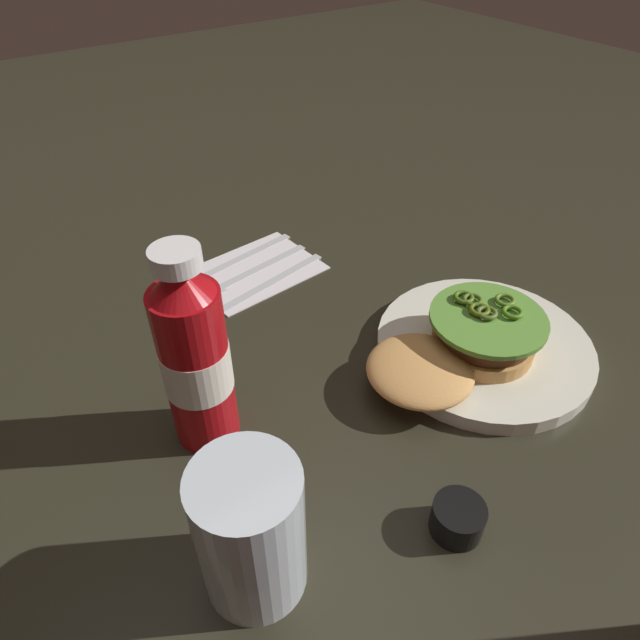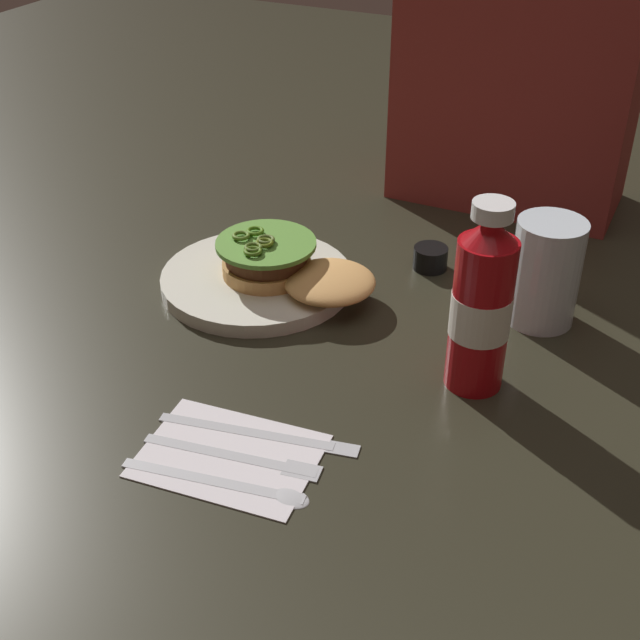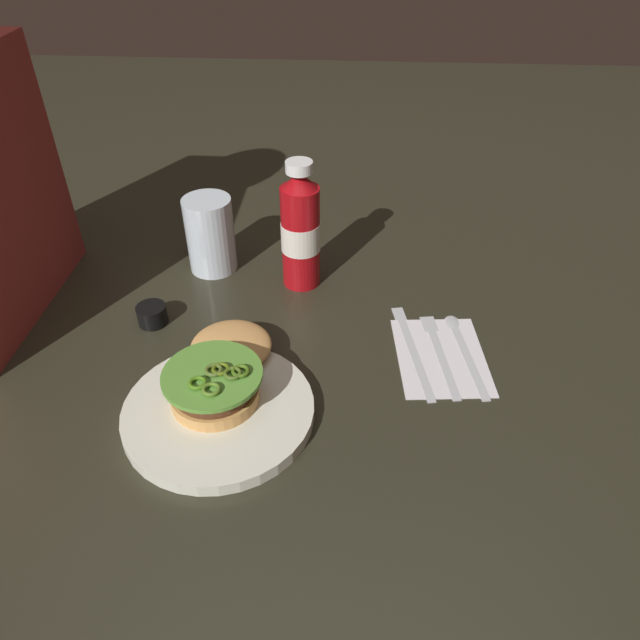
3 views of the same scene
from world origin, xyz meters
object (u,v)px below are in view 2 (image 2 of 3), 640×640
burger_sandwich (289,266)px  ketchup_bottle (481,306)px  napkin (229,455)px  diner_person (523,44)px  butter_knife (270,433)px  dinner_plate (257,279)px  fork_utensil (247,456)px  water_glass (545,272)px  spoon_utensil (241,484)px  condiment_cup (430,258)px

burger_sandwich → ketchup_bottle: (0.27, -0.08, 0.06)m
napkin → diner_person: (0.08, 0.70, 0.23)m
butter_knife → dinner_plate: bearing=121.8°
fork_utensil → water_glass: bearing=62.6°
water_glass → spoon_utensil: bearing=-113.8°
ketchup_bottle → napkin: 0.30m
water_glass → butter_knife: water_glass is taller
spoon_utensil → butter_knife: 0.08m
water_glass → diner_person: diner_person is taller
burger_sandwich → fork_utensil: bearing=-70.1°
dinner_plate → burger_sandwich: (0.05, 0.00, 0.03)m
condiment_cup → diner_person: bearing=84.1°
spoon_utensil → diner_person: bearing=86.4°
dinner_plate → butter_knife: (0.16, -0.25, -0.00)m
dinner_plate → water_glass: (0.34, 0.08, 0.06)m
ketchup_bottle → fork_utensil: 0.28m
napkin → fork_utensil: 0.02m
dinner_plate → ketchup_bottle: (0.31, -0.08, 0.09)m
ketchup_bottle → napkin: ketchup_bottle is taller
condiment_cup → butter_knife: (-0.03, -0.39, -0.01)m
napkin → dinner_plate: bearing=114.5°
spoon_utensil → condiment_cup: bearing=87.7°
butter_knife → diner_person: diner_person is taller
condiment_cup → butter_knife: 0.39m
dinner_plate → condiment_cup: bearing=37.1°
burger_sandwich → napkin: bearing=-73.5°
dinner_plate → fork_utensil: 0.33m
condiment_cup → spoon_utensil: size_ratio=0.25×
burger_sandwich → dinner_plate: bearing=-175.2°
spoon_utensil → fork_utensil: same height
water_glass → diner_person: bearing=112.1°
dinner_plate → fork_utensil: dinner_plate is taller
napkin → spoon_utensil: 0.05m
water_glass → fork_utensil: bearing=-117.4°
burger_sandwich → butter_knife: (0.11, -0.26, -0.03)m
water_glass → fork_utensil: (-0.19, -0.37, -0.06)m
burger_sandwich → diner_person: diner_person is taller
fork_utensil → diner_person: diner_person is taller
spoon_utensil → butter_knife: (-0.01, 0.07, 0.00)m
condiment_cup → napkin: bearing=-96.6°
burger_sandwich → butter_knife: bearing=-66.6°
burger_sandwich → diner_person: (0.17, 0.40, 0.20)m
condiment_cup → diner_person: size_ratio=0.08×
napkin → fork_utensil: size_ratio=0.93×
ketchup_bottle → diner_person: size_ratio=0.40×
napkin → butter_knife: (0.02, 0.04, 0.00)m
dinner_plate → burger_sandwich: burger_sandwich is taller
dinner_plate → diner_person: size_ratio=0.45×
napkin → diner_person: bearing=83.6°
fork_utensil → diner_person: size_ratio=0.34×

